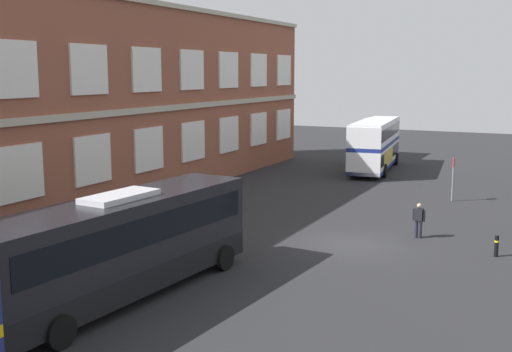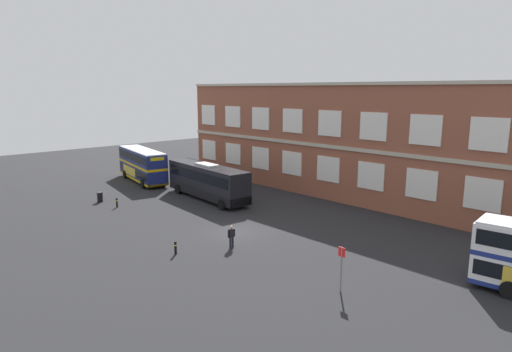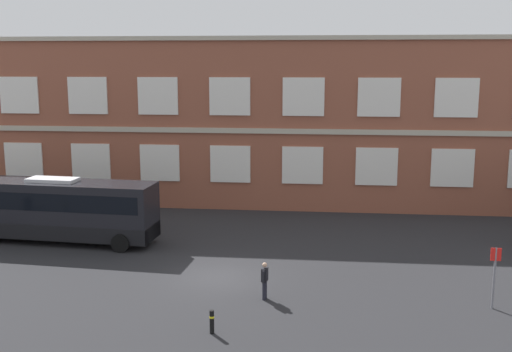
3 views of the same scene
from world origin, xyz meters
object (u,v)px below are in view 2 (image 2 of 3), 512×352
(station_litter_bin, at_px, (100,197))
(safety_bollard_west, at_px, (117,203))
(waiting_passenger, at_px, (231,236))
(double_decker_near, at_px, (142,165))
(touring_coach, at_px, (207,181))
(bus_stand_flag, at_px, (341,265))
(safety_bollard_east, at_px, (175,248))

(station_litter_bin, bearing_deg, safety_bollard_west, 4.88)
(station_litter_bin, bearing_deg, waiting_passenger, 3.67)
(double_decker_near, bearing_deg, touring_coach, 2.12)
(waiting_passenger, distance_m, station_litter_bin, 19.70)
(waiting_passenger, height_order, bus_stand_flag, bus_stand_flag)
(double_decker_near, height_order, safety_bollard_east, double_decker_near)
(bus_stand_flag, relative_size, safety_bollard_west, 2.84)
(double_decker_near, height_order, waiting_passenger, double_decker_near)
(touring_coach, xyz_separation_m, safety_bollard_east, (11.31, -11.37, -1.42))
(touring_coach, bearing_deg, bus_stand_flag, -18.57)
(touring_coach, distance_m, station_litter_bin, 11.18)
(waiting_passenger, relative_size, bus_stand_flag, 0.63)
(double_decker_near, height_order, touring_coach, double_decker_near)
(bus_stand_flag, distance_m, safety_bollard_west, 26.24)
(station_litter_bin, xyz_separation_m, safety_bollard_west, (3.25, 0.28, -0.03))
(bus_stand_flag, height_order, station_litter_bin, bus_stand_flag)
(waiting_passenger, relative_size, station_litter_bin, 1.65)
(double_decker_near, relative_size, waiting_passenger, 6.64)
(touring_coach, relative_size, station_litter_bin, 11.81)
(safety_bollard_west, bearing_deg, touring_coach, 68.63)
(waiting_passenger, bearing_deg, double_decker_near, 164.57)
(waiting_passenger, distance_m, safety_bollard_east, 4.13)
(bus_stand_flag, relative_size, safety_bollard_east, 2.84)
(touring_coach, bearing_deg, station_litter_bin, -126.66)
(touring_coach, bearing_deg, safety_bollard_east, -45.14)
(touring_coach, distance_m, safety_bollard_west, 9.37)
(safety_bollard_east, bearing_deg, safety_bollard_west, 169.40)
(double_decker_near, xyz_separation_m, safety_bollard_west, (9.54, -8.14, -1.66))
(waiting_passenger, xyz_separation_m, station_litter_bin, (-19.65, -1.26, -0.41))
(touring_coach, distance_m, waiting_passenger, 15.13)
(station_litter_bin, relative_size, safety_bollard_west, 1.08)
(touring_coach, height_order, station_litter_bin, touring_coach)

